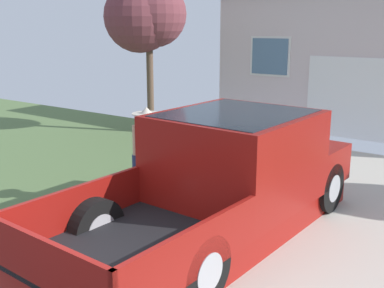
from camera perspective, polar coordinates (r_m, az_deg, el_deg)
pickup_truck at (r=6.86m, az=4.47°, el=-4.17°), size 2.19×5.41×1.71m
person_with_hat at (r=7.64m, az=-5.39°, el=-0.64°), size 0.46×0.46×1.67m
handbag at (r=7.55m, az=-5.85°, el=-7.50°), size 0.32×0.15×0.45m
front_yard_tree at (r=13.09m, az=-5.56°, el=15.02°), size 2.13×2.04×4.08m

